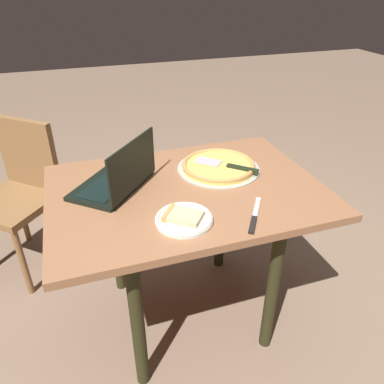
# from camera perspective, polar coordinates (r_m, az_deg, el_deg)

# --- Properties ---
(ground_plane) EXTENTS (12.00, 12.00, 0.00)m
(ground_plane) POSITION_cam_1_polar(r_m,az_deg,el_deg) (2.04, -0.73, -17.83)
(ground_plane) COLOR #826854
(dining_table) EXTENTS (1.13, 0.80, 0.75)m
(dining_table) POSITION_cam_1_polar(r_m,az_deg,el_deg) (1.61, -0.89, -2.47)
(dining_table) COLOR #926040
(dining_table) RESTS_ON ground_plane
(laptop) EXTENTS (0.40, 0.41, 0.22)m
(laptop) POSITION_cam_1_polar(r_m,az_deg,el_deg) (1.57, -11.25, 2.03)
(laptop) COLOR black
(laptop) RESTS_ON dining_table
(pizza_plate) EXTENTS (0.21, 0.21, 0.04)m
(pizza_plate) POSITION_cam_1_polar(r_m,az_deg,el_deg) (1.35, -1.30, -4.06)
(pizza_plate) COLOR silver
(pizza_plate) RESTS_ON dining_table
(pizza_tray) EXTENTS (0.38, 0.38, 0.04)m
(pizza_tray) POSITION_cam_1_polar(r_m,az_deg,el_deg) (1.71, 4.10, 4.01)
(pizza_tray) COLOR #A6A799
(pizza_tray) RESTS_ON dining_table
(table_knife) EXTENTS (0.15, 0.22, 0.01)m
(table_knife) POSITION_cam_1_polar(r_m,az_deg,el_deg) (1.39, 9.51, -3.94)
(table_knife) COLOR silver
(table_knife) RESTS_ON dining_table
(chair_near) EXTENTS (0.56, 0.56, 0.86)m
(chair_near) POSITION_cam_1_polar(r_m,az_deg,el_deg) (2.28, -24.81, 0.55)
(chair_near) COLOR brown
(chair_near) RESTS_ON ground_plane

